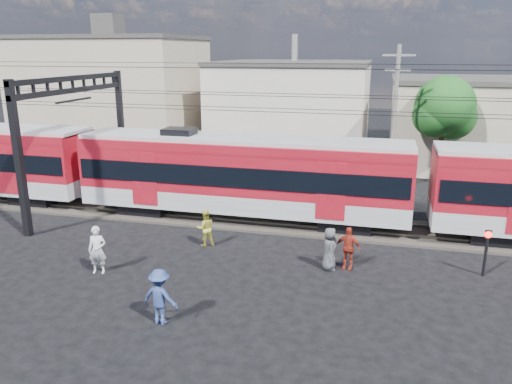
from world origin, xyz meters
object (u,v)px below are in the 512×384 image
pedestrian_a (97,250)px  crossing_signal (487,244)px  commuter_train (246,173)px  pedestrian_c (160,297)px

pedestrian_a → crossing_signal: bearing=0.1°
commuter_train → pedestrian_c: commuter_train is taller
pedestrian_a → crossing_signal: pedestrian_a is taller
crossing_signal → pedestrian_c: bearing=-149.3°
commuter_train → crossing_signal: commuter_train is taller
commuter_train → pedestrian_c: 10.16m
pedestrian_a → pedestrian_c: 4.75m
pedestrian_c → crossing_signal: crossing_signal is taller
commuter_train → pedestrian_a: bearing=-117.8°
pedestrian_a → pedestrian_c: pedestrian_a is taller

